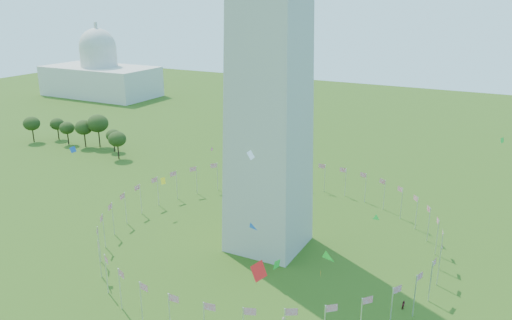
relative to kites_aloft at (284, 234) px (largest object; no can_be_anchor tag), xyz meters
The scene contains 4 objects.
flag_ring 32.92m from the kites_aloft, 121.17° to the left, with size 80.24×80.24×9.00m.
capitol_building 250.10m from the kites_aloft, 141.47° to the left, with size 70.00×35.00×46.00m, color beige, non-canonical shape.
kites_aloft is the anchor object (origin of this frame).
tree_line_west 138.05m from the kites_aloft, 150.86° to the left, with size 55.18×16.37×13.23m.
Camera 1 is at (48.67, -50.10, 58.31)m, focal length 35.00 mm.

